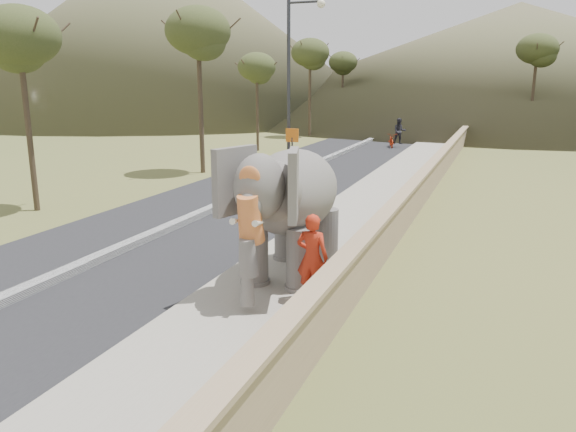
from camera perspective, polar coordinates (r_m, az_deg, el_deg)
name	(u,v)px	position (r m, az deg, el deg)	size (l,w,h in m)	color
ground	(265,303)	(11.79, -2.34, -8.85)	(160.00, 160.00, 0.00)	olive
road	(249,195)	(22.52, -3.99, 2.12)	(7.00, 120.00, 0.03)	black
median	(249,193)	(22.50, -4.00, 2.36)	(0.35, 120.00, 0.22)	black
walkway	(372,203)	(20.93, 8.53, 1.28)	(3.00, 120.00, 0.15)	#9E9687
parapet	(418,194)	(20.55, 13.07, 2.20)	(0.30, 120.00, 1.10)	tan
lamppost	(295,71)	(26.06, 0.72, 14.47)	(1.76, 0.36, 8.00)	#2E2D33
signboard	(292,145)	(25.34, 0.42, 7.18)	(0.60, 0.08, 2.40)	#2D2D33
hill_left	(162,28)	(77.83, -12.71, 18.14)	(60.00, 60.00, 22.00)	brown
hill_far	(516,60)	(80.03, 22.17, 14.49)	(80.00, 80.00, 14.00)	brown
elephant_and_man	(293,210)	(12.68, 0.49, 0.62)	(2.32, 4.16, 3.02)	slate
motorcyclist	(395,136)	(39.19, 10.83, 7.97)	(1.58, 1.96, 2.00)	maroon
trees	(495,92)	(38.95, 20.27, 11.71)	(47.43, 43.51, 8.17)	#473828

